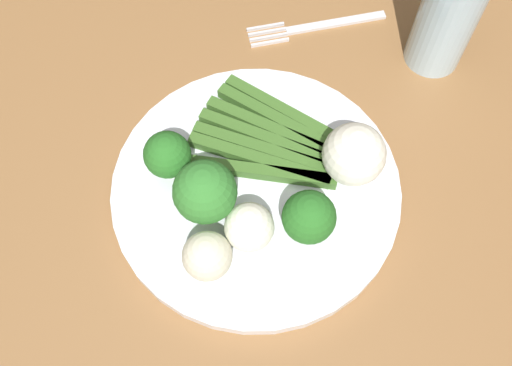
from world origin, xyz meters
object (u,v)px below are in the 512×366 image
object	(u,v)px
broccoli_outer_edge	(309,219)
cauliflower_near_center	(202,256)
cauliflower_front	(354,154)
asparagus_bundle	(270,140)
broccoli_back_right	(205,192)
dining_table	(221,268)
water_glass	(447,18)
plate	(256,189)
broccoli_back	(167,155)
fork	(315,27)
cauliflower_mid	(249,227)

from	to	relation	value
broccoli_outer_edge	cauliflower_near_center	bearing A→B (deg)	112.20
cauliflower_front	cauliflower_near_center	bearing A→B (deg)	129.54
asparagus_bundle	broccoli_back_right	xyz separation A→B (m)	(-0.08, 0.05, 0.04)
dining_table	water_glass	size ratio (longest dim) A/B	9.78
plate	cauliflower_front	distance (m)	0.10
dining_table	broccoli_back	distance (m)	0.18
broccoli_back	plate	bearing A→B (deg)	-96.13
broccoli_back_right	fork	size ratio (longest dim) A/B	0.44
asparagus_bundle	broccoli_outer_edge	world-z (taller)	broccoli_outer_edge
plate	broccoli_outer_edge	distance (m)	0.08
plate	cauliflower_front	bearing A→B (deg)	-74.78
broccoli_back_right	water_glass	distance (m)	0.32
broccoli_back	cauliflower_mid	size ratio (longest dim) A/B	1.21
cauliflower_front	dining_table	bearing A→B (deg)	118.74
plate	cauliflower_mid	xyz separation A→B (m)	(-0.05, 0.00, 0.03)
asparagus_bundle	water_glass	world-z (taller)	water_glass
cauliflower_mid	water_glass	world-z (taller)	water_glass
dining_table	broccoli_outer_edge	xyz separation A→B (m)	(-0.00, -0.09, 0.17)
asparagus_bundle	dining_table	bearing A→B (deg)	82.01
broccoli_outer_edge	water_glass	bearing A→B (deg)	-29.82
cauliflower_mid	broccoli_outer_edge	bearing A→B (deg)	-82.37
dining_table	cauliflower_near_center	size ratio (longest dim) A/B	26.58
plate	asparagus_bundle	bearing A→B (deg)	-12.30
cauliflower_near_center	cauliflower_mid	xyz separation A→B (m)	(0.03, -0.04, 0.00)
dining_table	fork	bearing A→B (deg)	-18.48
dining_table	broccoli_outer_edge	distance (m)	0.19
broccoli_back_right	broccoli_outer_edge	size ratio (longest dim) A/B	1.20
cauliflower_front	fork	world-z (taller)	cauliflower_front
asparagus_bundle	water_glass	bearing A→B (deg)	-122.89
plate	asparagus_bundle	distance (m)	0.05
asparagus_bundle	cauliflower_mid	size ratio (longest dim) A/B	3.58
asparagus_bundle	water_glass	xyz separation A→B (m)	(0.14, -0.17, 0.04)
broccoli_back	asparagus_bundle	bearing A→B (deg)	-67.52
fork	water_glass	world-z (taller)	water_glass
plate	fork	world-z (taller)	plate
broccoli_back	water_glass	distance (m)	0.32
cauliflower_mid	dining_table	bearing A→B (deg)	76.12
cauliflower_near_center	water_glass	size ratio (longest dim) A/B	0.37
cauliflower_mid	cauliflower_front	bearing A→B (deg)	-49.78
broccoli_outer_edge	water_glass	world-z (taller)	water_glass
asparagus_bundle	cauliflower_front	world-z (taller)	cauliflower_front
asparagus_bundle	water_glass	distance (m)	0.23
broccoli_back	cauliflower_front	xyz separation A→B (m)	(0.02, -0.18, -0.00)
water_glass	broccoli_outer_edge	bearing A→B (deg)	150.18
broccoli_back_right	water_glass	size ratio (longest dim) A/B	0.59
broccoli_outer_edge	cauliflower_near_center	xyz separation A→B (m)	(-0.04, 0.09, -0.01)
asparagus_bundle	cauliflower_front	size ratio (longest dim) A/B	2.69
plate	water_glass	world-z (taller)	water_glass
broccoli_back	cauliflower_front	bearing A→B (deg)	-84.89
dining_table	water_glass	distance (m)	0.37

